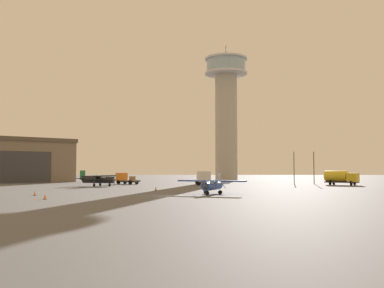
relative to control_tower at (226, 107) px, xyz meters
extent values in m
plane|color=#545456|center=(-10.87, -68.54, -21.30)|extent=(400.00, 400.00, 0.00)
cylinder|color=#B2AD9E|center=(0.00, 0.00, -5.99)|extent=(6.30, 6.30, 30.62)
cylinder|color=silver|center=(0.00, 0.00, 9.62)|extent=(12.15, 12.15, 0.60)
cylinder|color=#99B7C6|center=(0.00, 0.00, 11.76)|extent=(11.18, 11.18, 3.67)
cylinder|color=silver|center=(0.00, 0.00, 13.85)|extent=(12.15, 12.15, 0.50)
cylinder|color=#38383D|center=(0.00, 0.00, 16.10)|extent=(0.16, 0.16, 4.00)
cube|color=#7A6B56|center=(-59.32, -10.18, -16.12)|extent=(38.06, 37.17, 10.35)
cube|color=brown|center=(-59.32, -10.18, -10.45)|extent=(38.90, 38.02, 1.00)
cube|color=#38383A|center=(-51.83, -19.19, -17.42)|extent=(12.85, 10.70, 7.77)
cylinder|color=black|center=(-27.27, -38.70, -20.02)|extent=(6.65, 3.10, 1.30)
cone|color=#38383D|center=(-23.89, -39.69, -20.02)|extent=(1.16, 1.14, 0.91)
cube|color=#38383D|center=(-23.89, -39.69, -20.02)|extent=(0.09, 0.12, 2.00)
cube|color=black|center=(-26.97, -38.79, -19.26)|extent=(4.48, 10.52, 0.21)
cylinder|color=#287A42|center=(-27.45, -40.40, -19.69)|extent=(0.37, 1.01, 1.42)
cylinder|color=#287A42|center=(-26.50, -37.18, -19.69)|extent=(0.37, 1.01, 1.42)
cube|color=#99B7C6|center=(-26.07, -39.05, -19.66)|extent=(1.40, 1.33, 0.74)
cone|color=black|center=(-30.66, -37.70, -19.91)|extent=(1.69, 1.35, 0.98)
cube|color=#287A42|center=(-30.66, -37.70, -19.07)|extent=(1.14, 0.45, 1.79)
cube|color=black|center=(-30.66, -37.70, -19.76)|extent=(1.80, 3.29, 0.11)
cylinder|color=black|center=(-24.86, -39.41, -20.98)|extent=(0.34, 0.65, 0.63)
cylinder|color=black|center=(-27.80, -39.75, -20.98)|extent=(0.34, 0.65, 0.63)
cylinder|color=black|center=(-27.15, -37.53, -20.98)|extent=(0.34, 0.65, 0.63)
cylinder|color=#2847A8|center=(-5.43, -64.98, -20.16)|extent=(2.98, 5.86, 1.15)
cone|color=#38383D|center=(-6.45, -67.93, -20.16)|extent=(1.04, 1.05, 0.81)
cube|color=#38383D|center=(-6.45, -67.93, -20.16)|extent=(0.11, 0.08, 1.77)
cube|color=#2847A8|center=(-5.52, -65.24, -19.50)|extent=(9.25, 4.35, 0.19)
cylinder|color=#B7BABF|center=(-6.92, -64.76, -19.88)|extent=(0.89, 0.37, 1.26)
cylinder|color=#B7BABF|center=(-4.11, -65.73, -19.88)|extent=(0.89, 0.37, 1.26)
cube|color=#99B7C6|center=(-5.79, -66.03, -19.85)|extent=(1.21, 1.27, 0.65)
cone|color=#2847A8|center=(-4.41, -62.02, -20.07)|extent=(1.24, 1.51, 0.87)
cube|color=#B7BABF|center=(-4.41, -62.02, -19.33)|extent=(0.44, 1.00, 1.58)
cube|color=#2847A8|center=(-4.41, -62.02, -19.93)|extent=(2.91, 1.70, 0.09)
cylinder|color=black|center=(-6.15, -67.09, -21.02)|extent=(0.58, 0.33, 0.56)
cylinder|color=black|center=(-6.33, -64.47, -21.02)|extent=(0.58, 0.33, 0.56)
cylinder|color=black|center=(-4.40, -65.14, -21.02)|extent=(0.58, 0.33, 0.56)
cube|color=#38383D|center=(-6.59, -31.31, -20.68)|extent=(2.52, 6.50, 0.24)
cube|color=white|center=(-6.78, -29.03, -19.70)|extent=(2.63, 1.98, 1.72)
cube|color=#99B7C6|center=(-6.85, -28.20, -19.36)|extent=(2.12, 0.26, 0.86)
cube|color=white|center=(-6.50, -32.34, -19.47)|extent=(2.84, 4.47, 2.18)
cylinder|color=black|center=(-7.89, -29.19, -20.80)|extent=(1.02, 0.36, 1.00)
cylinder|color=black|center=(-5.66, -29.00, -20.80)|extent=(1.02, 0.36, 1.00)
cylinder|color=black|center=(-7.54, -33.30, -20.80)|extent=(1.02, 0.36, 1.00)
cylinder|color=black|center=(-5.31, -33.11, -20.80)|extent=(1.02, 0.36, 1.00)
cube|color=#38383D|center=(22.66, -30.72, -20.68)|extent=(6.61, 5.62, 0.24)
cube|color=gold|center=(24.63, -32.18, -19.65)|extent=(2.97, 3.08, 1.81)
cube|color=#99B7C6|center=(25.34, -32.72, -19.29)|extent=(1.29, 1.70, 0.91)
cylinder|color=gold|center=(21.78, -30.06, -19.41)|extent=(5.06, 4.59, 2.30)
cylinder|color=black|center=(25.22, -31.27, -20.80)|extent=(0.82, 0.97, 1.00)
cylinder|color=black|center=(23.92, -33.02, -20.80)|extent=(0.82, 0.97, 1.00)
cylinder|color=black|center=(21.68, -28.63, -20.80)|extent=(0.82, 0.97, 1.00)
cylinder|color=black|center=(20.38, -30.37, -20.80)|extent=(0.82, 0.97, 1.00)
cube|color=#38383D|center=(-23.44, -26.82, -20.68)|extent=(5.62, 4.61, 0.24)
cube|color=orange|center=(-25.09, -25.71, -19.66)|extent=(2.57, 2.78, 1.79)
cube|color=#99B7C6|center=(-25.69, -25.32, -19.31)|extent=(1.16, 1.68, 0.90)
cube|color=brown|center=(-22.68, -27.33, -20.48)|extent=(4.34, 3.96, 0.16)
cube|color=#997547|center=(-22.37, -27.53, -19.95)|extent=(1.41, 1.41, 0.90)
cylinder|color=black|center=(-25.63, -26.61, -20.80)|extent=(0.78, 0.98, 1.00)
cylinder|color=black|center=(-24.47, -24.88, -20.80)|extent=(0.78, 0.98, 1.00)
cylinder|color=black|center=(-22.64, -28.60, -20.80)|extent=(0.78, 0.98, 1.00)
cylinder|color=black|center=(-21.49, -26.87, -20.80)|extent=(0.78, 0.98, 1.00)
cylinder|color=#38383D|center=(15.23, -18.66, -17.63)|extent=(0.18, 0.18, 7.34)
sphere|color=#F9E5B2|center=(15.23, -18.66, -13.74)|extent=(0.44, 0.44, 0.44)
cylinder|color=#38383D|center=(18.56, -24.22, -17.73)|extent=(0.18, 0.18, 7.15)
sphere|color=#F9E5B2|center=(18.56, -24.22, -13.93)|extent=(0.44, 0.44, 0.44)
cube|color=black|center=(-28.30, -68.04, -21.28)|extent=(0.36, 0.36, 0.04)
cone|color=orange|center=(-28.30, -68.04, -20.98)|extent=(0.30, 0.30, 0.57)
cylinder|color=white|center=(-28.30, -68.04, -20.95)|extent=(0.21, 0.21, 0.08)
cube|color=black|center=(-14.17, -54.79, -21.28)|extent=(0.36, 0.36, 0.04)
cone|color=orange|center=(-14.17, -54.79, -20.96)|extent=(0.30, 0.30, 0.60)
cylinder|color=white|center=(-14.17, -54.79, -20.93)|extent=(0.21, 0.21, 0.08)
cube|color=black|center=(-24.38, -75.04, -21.28)|extent=(0.36, 0.36, 0.04)
cone|color=orange|center=(-24.38, -75.04, -20.94)|extent=(0.30, 0.30, 0.63)
cylinder|color=white|center=(-24.38, -75.04, -20.91)|extent=(0.21, 0.21, 0.08)
camera|label=1|loc=(-6.70, -123.19, -17.92)|focal=40.42mm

